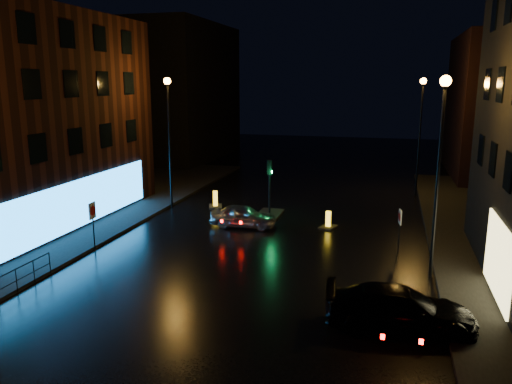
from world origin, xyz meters
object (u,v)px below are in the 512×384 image
bollard_far (215,204)px  road_sign_left (93,215)px  silver_hatchback (243,216)px  bollard_near (328,224)px  road_sign_right (400,221)px  traffic_signal (269,207)px  dark_sedan (400,309)px

bollard_far → road_sign_left: 10.19m
silver_hatchback → road_sign_left: size_ratio=1.54×
bollard_near → road_sign_right: 5.20m
silver_hatchback → bollard_near: bearing=-79.9°
traffic_signal → road_sign_left: size_ratio=1.43×
road_sign_left → dark_sedan: bearing=-21.8°
bollard_far → dark_sedan: bearing=-70.6°
bollard_near → bollard_far: size_ratio=0.88×
traffic_signal → bollard_near: traffic_signal is taller
silver_hatchback → dark_sedan: dark_sedan is taller
dark_sedan → road_sign_left: road_sign_left is taller
dark_sedan → bollard_far: 18.17m
silver_hatchback → dark_sedan: 13.26m
silver_hatchback → road_sign_right: bearing=-106.9°
silver_hatchback → bollard_near: size_ratio=2.89×
bollard_near → bollard_far: (-7.78, 2.81, 0.03)m
silver_hatchback → bollard_far: bearing=36.5°
road_sign_left → road_sign_right: road_sign_left is taller
bollard_near → road_sign_right: size_ratio=0.60×
road_sign_right → dark_sedan: bearing=79.6°
traffic_signal → road_sign_right: bearing=-33.9°
traffic_signal → bollard_far: (-3.89, 0.89, -0.26)m
bollard_near → road_sign_left: (-10.59, -6.86, 1.60)m
road_sign_left → traffic_signal: bearing=47.6°
bollard_near → dark_sedan: bearing=-53.4°
bollard_near → road_sign_right: bearing=-22.7°
bollard_far → road_sign_right: road_sign_right is taller
bollard_near → road_sign_left: bearing=-129.1°
dark_sedan → road_sign_right: size_ratio=2.31×
silver_hatchback → bollard_far: 4.92m
traffic_signal → bollard_far: size_ratio=2.34×
dark_sedan → road_sign_right: 7.98m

